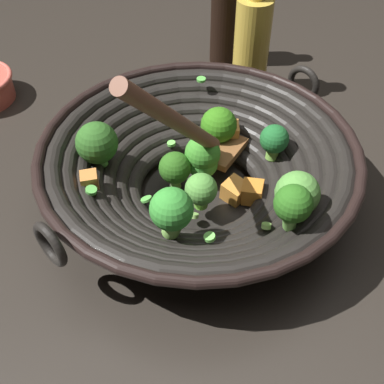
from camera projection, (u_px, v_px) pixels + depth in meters
The scene contains 4 objects.
ground_plane at pixel (198, 198), 0.67m from camera, with size 4.00×4.00×0.00m, color #28231E.
wok at pixel (199, 166), 0.63m from camera, with size 0.41×0.41×0.26m.
soy_sauce_bottle at pixel (226, 16), 0.87m from camera, with size 0.05×0.05×0.21m.
cooking_oil_bottle at pixel (252, 43), 0.80m from camera, with size 0.06×0.06×0.22m.
Camera 1 is at (-0.46, -0.09, 0.48)m, focal length 45.87 mm.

